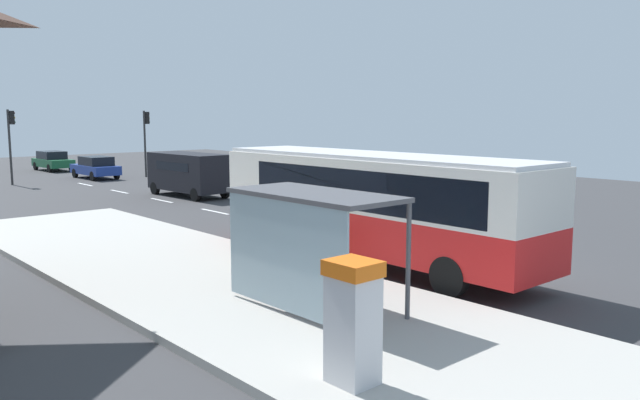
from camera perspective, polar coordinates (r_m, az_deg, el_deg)
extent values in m
cube|color=#38383A|center=(28.53, -9.93, -1.15)|extent=(56.00, 92.00, 0.04)
cube|color=#ADAAA3|center=(15.25, -6.47, -8.39)|extent=(6.20, 30.00, 0.18)
cube|color=silver|center=(18.07, 17.02, -6.41)|extent=(0.16, 2.20, 0.01)
cube|color=silver|center=(21.01, 5.28, -4.14)|extent=(0.16, 2.20, 0.01)
cube|color=silver|center=(24.63, -3.27, -2.37)|extent=(0.16, 2.20, 0.01)
cube|color=silver|center=(28.66, -9.50, -1.04)|extent=(0.16, 2.20, 0.01)
cube|color=silver|center=(32.96, -14.16, -0.04)|extent=(0.16, 2.20, 0.01)
cube|color=silver|center=(37.43, -17.72, 0.72)|extent=(0.16, 2.20, 0.01)
cube|color=silver|center=(42.03, -20.51, 1.32)|extent=(0.16, 2.20, 0.01)
cube|color=red|center=(18.40, 4.60, -2.44)|extent=(2.60, 11.02, 1.15)
cube|color=silver|center=(18.22, 4.65, 1.59)|extent=(2.60, 11.02, 1.45)
cube|color=silver|center=(18.16, 4.67, 4.02)|extent=(2.47, 10.80, 0.12)
cube|color=black|center=(22.35, -5.44, 2.52)|extent=(2.30, 0.14, 1.22)
cube|color=black|center=(17.03, 3.01, 0.93)|extent=(0.16, 8.58, 1.10)
cylinder|color=black|center=(20.69, -5.40, -2.94)|extent=(0.29, 1.00, 1.00)
cylinder|color=black|center=(22.07, -0.64, -2.24)|extent=(0.29, 1.00, 1.00)
cylinder|color=black|center=(15.33, 11.61, -6.83)|extent=(0.29, 1.00, 1.00)
cylinder|color=black|center=(17.14, 16.21, -5.44)|extent=(0.29, 1.00, 1.00)
cube|color=black|center=(34.29, -11.82, 2.53)|extent=(2.22, 5.28, 1.96)
cube|color=black|center=(34.26, -11.84, 3.09)|extent=(2.17, 3.20, 0.44)
cylinder|color=black|center=(33.24, -8.62, 0.75)|extent=(0.25, 0.69, 0.68)
cylinder|color=black|center=(32.23, -11.22, 0.47)|extent=(0.25, 0.69, 0.68)
cylinder|color=black|center=(36.55, -12.27, 1.28)|extent=(0.25, 0.69, 0.68)
cylinder|color=black|center=(35.64, -14.72, 1.04)|extent=(0.25, 0.69, 0.68)
cube|color=navy|center=(45.84, -19.69, 2.62)|extent=(1.87, 4.43, 0.60)
cube|color=black|center=(45.61, -19.63, 3.36)|extent=(1.62, 2.40, 0.60)
cylinder|color=black|center=(46.94, -21.32, 2.29)|extent=(0.21, 0.64, 0.64)
cylinder|color=black|center=(47.56, -19.48, 2.44)|extent=(0.21, 0.64, 0.64)
cylinder|color=black|center=(44.17, -19.89, 2.05)|extent=(0.21, 0.64, 0.64)
cylinder|color=black|center=(44.82, -17.96, 2.21)|extent=(0.21, 0.64, 0.64)
cube|color=#195933|center=(53.56, -23.04, 3.12)|extent=(1.89, 4.43, 0.60)
cube|color=black|center=(53.71, -23.14, 3.77)|extent=(1.63, 2.41, 0.60)
cylinder|color=black|center=(52.47, -21.62, 2.78)|extent=(0.21, 0.64, 0.64)
cylinder|color=black|center=(51.90, -23.30, 2.65)|extent=(0.21, 0.64, 0.64)
cylinder|color=black|center=(55.27, -22.75, 2.95)|extent=(0.21, 0.64, 0.64)
cylinder|color=black|center=(54.73, -24.36, 2.82)|extent=(0.21, 0.64, 0.64)
cube|color=silver|center=(9.87, 2.99, -11.67)|extent=(0.60, 0.70, 1.70)
cube|color=orange|center=(9.59, 3.03, -6.19)|extent=(0.66, 0.76, 0.24)
cube|color=black|center=(9.99, 4.29, -9.79)|extent=(0.03, 0.36, 0.44)
cylinder|color=orange|center=(17.02, -2.00, -4.68)|extent=(0.52, 0.52, 0.95)
cylinder|color=green|center=(17.56, -3.46, -4.31)|extent=(0.52, 0.52, 0.95)
cylinder|color=yellow|center=(18.10, -4.84, -3.96)|extent=(0.52, 0.52, 0.95)
cylinder|color=#2D2D2D|center=(45.83, -15.58, 4.91)|extent=(0.14, 0.14, 4.63)
cube|color=black|center=(45.88, -15.41, 7.19)|extent=(0.24, 0.28, 0.84)
sphere|color=#360606|center=(45.93, -15.29, 7.54)|extent=(0.16, 0.16, 0.16)
sphere|color=#F2B20C|center=(45.93, -15.28, 7.19)|extent=(0.16, 0.16, 0.16)
sphere|color=black|center=(45.94, -15.26, 6.84)|extent=(0.16, 0.16, 0.16)
cylinder|color=#2D2D2D|center=(43.50, -26.29, 4.29)|extent=(0.14, 0.14, 4.66)
cube|color=black|center=(43.52, -26.15, 6.72)|extent=(0.24, 0.28, 0.84)
sphere|color=#360606|center=(43.55, -26.02, 7.10)|extent=(0.16, 0.16, 0.16)
sphere|color=#F2B20C|center=(43.55, -26.00, 6.73)|extent=(0.16, 0.16, 0.16)
sphere|color=black|center=(43.55, -25.97, 6.36)|extent=(0.16, 0.16, 0.16)
cube|color=#4C4C51|center=(13.34, -0.51, 0.50)|extent=(1.80, 4.00, 0.10)
cube|color=#8CA5B2|center=(13.01, -3.33, -5.07)|extent=(0.06, 3.80, 2.30)
cylinder|color=#4C4C51|center=(12.84, 8.01, -5.44)|extent=(0.10, 0.10, 2.44)
cylinder|color=#4C4C51|center=(15.51, -2.77, -3.10)|extent=(0.10, 0.10, 2.44)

